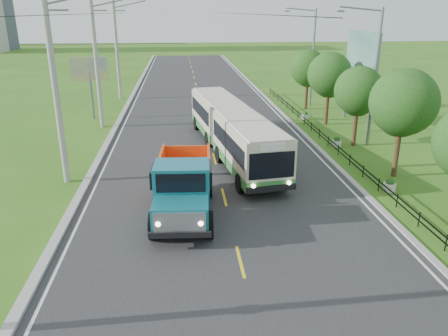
{
  "coord_description": "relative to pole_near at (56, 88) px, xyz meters",
  "views": [
    {
      "loc": [
        -2.01,
        -13.9,
        8.76
      ],
      "look_at": [
        -0.1,
        5.04,
        1.9
      ],
      "focal_mm": 35.0,
      "sensor_mm": 36.0,
      "label": 1
    }
  ],
  "objects": [
    {
      "name": "ground",
      "position": [
        8.26,
        -9.0,
        -5.09
      ],
      "size": [
        240.0,
        240.0,
        0.0
      ],
      "primitive_type": "plane",
      "color": "#2D5F16",
      "rests_on": "ground"
    },
    {
      "name": "road",
      "position": [
        8.26,
        11.0,
        -5.08
      ],
      "size": [
        14.0,
        120.0,
        0.02
      ],
      "primitive_type": "cube",
      "color": "#28282B",
      "rests_on": "ground"
    },
    {
      "name": "curb_left",
      "position": [
        1.06,
        11.0,
        -5.02
      ],
      "size": [
        0.4,
        120.0,
        0.15
      ],
      "primitive_type": "cube",
      "color": "#9E9E99",
      "rests_on": "ground"
    },
    {
      "name": "curb_right",
      "position": [
        15.41,
        11.0,
        -5.04
      ],
      "size": [
        0.3,
        120.0,
        0.1
      ],
      "primitive_type": "cube",
      "color": "#9E9E99",
      "rests_on": "ground"
    },
    {
      "name": "edge_line_left",
      "position": [
        1.61,
        11.0,
        -5.07
      ],
      "size": [
        0.12,
        120.0,
        0.0
      ],
      "primitive_type": "cube",
      "color": "silver",
      "rests_on": "road"
    },
    {
      "name": "edge_line_right",
      "position": [
        14.91,
        11.0,
        -5.07
      ],
      "size": [
        0.12,
        120.0,
        0.0
      ],
      "primitive_type": "cube",
      "color": "silver",
      "rests_on": "road"
    },
    {
      "name": "centre_dash",
      "position": [
        8.26,
        -9.0,
        -5.07
      ],
      "size": [
        0.12,
        2.2,
        0.0
      ],
      "primitive_type": "cube",
      "color": "yellow",
      "rests_on": "road"
    },
    {
      "name": "railing_right",
      "position": [
        16.26,
        5.0,
        -4.79
      ],
      "size": [
        0.04,
        40.0,
        0.6
      ],
      "primitive_type": "cube",
      "color": "black",
      "rests_on": "ground"
    },
    {
      "name": "pole_near",
      "position": [
        0.0,
        0.0,
        0.0
      ],
      "size": [
        3.51,
        0.32,
        10.0
      ],
      "color": "gray",
      "rests_on": "ground"
    },
    {
      "name": "pole_mid",
      "position": [
        0.0,
        12.0,
        0.0
      ],
      "size": [
        3.51,
        0.32,
        10.0
      ],
      "color": "gray",
      "rests_on": "ground"
    },
    {
      "name": "pole_far",
      "position": [
        0.0,
        24.0,
        0.0
      ],
      "size": [
        3.51,
        0.32,
        10.0
      ],
      "color": "gray",
      "rests_on": "ground"
    },
    {
      "name": "tree_third",
      "position": [
        18.12,
        -0.86,
        -1.11
      ],
      "size": [
        3.6,
        3.62,
        6.0
      ],
      "color": "#382314",
      "rests_on": "ground"
    },
    {
      "name": "tree_fourth",
      "position": [
        18.12,
        5.14,
        -1.51
      ],
      "size": [
        3.24,
        3.31,
        5.4
      ],
      "color": "#382314",
      "rests_on": "ground"
    },
    {
      "name": "tree_fifth",
      "position": [
        18.12,
        11.14,
        -1.24
      ],
      "size": [
        3.48,
        3.52,
        5.8
      ],
      "color": "#382314",
      "rests_on": "ground"
    },
    {
      "name": "tree_back",
      "position": [
        18.12,
        17.14,
        -1.44
      ],
      "size": [
        3.3,
        3.36,
        5.5
      ],
      "color": "#382314",
      "rests_on": "ground"
    },
    {
      "name": "streetlight_mid",
      "position": [
        18.9,
        5.0,
        -0.19
      ],
      "size": [
        3.02,
        0.2,
        9.07
      ],
      "color": "slate",
      "rests_on": "ground"
    },
    {
      "name": "streetlight_far",
      "position": [
        18.9,
        19.0,
        -0.19
      ],
      "size": [
        3.02,
        0.2,
        9.07
      ],
      "color": "slate",
      "rests_on": "ground"
    },
    {
      "name": "planter_near",
      "position": [
        16.86,
        -3.0,
        -4.81
      ],
      "size": [
        0.64,
        0.64,
        0.67
      ],
      "color": "silver",
      "rests_on": "ground"
    },
    {
      "name": "planter_mid",
      "position": [
        16.86,
        5.0,
        -4.81
      ],
      "size": [
        0.64,
        0.64,
        0.67
      ],
      "color": "silver",
      "rests_on": "ground"
    },
    {
      "name": "planter_far",
      "position": [
        16.86,
        13.0,
        -4.81
      ],
      "size": [
        0.64,
        0.64,
        0.67
      ],
      "color": "silver",
      "rests_on": "ground"
    },
    {
      "name": "billboard_left",
      "position": [
        -1.24,
        15.0,
        -1.23
      ],
      "size": [
        3.0,
        0.2,
        5.2
      ],
      "color": "slate",
      "rests_on": "ground"
    },
    {
      "name": "billboard_right",
      "position": [
        20.56,
        11.0,
        0.25
      ],
      "size": [
        0.24,
        6.0,
        7.3
      ],
      "color": "slate",
      "rests_on": "ground"
    },
    {
      "name": "bus",
      "position": [
        9.44,
        3.93,
        -3.29
      ],
      "size": [
        4.53,
        15.75,
        3.0
      ],
      "rotation": [
        0.0,
        0.0,
        0.13
      ],
      "color": "#317C34",
      "rests_on": "ground"
    },
    {
      "name": "dump_truck",
      "position": [
        6.26,
        -4.7,
        -3.54
      ],
      "size": [
        2.92,
        6.68,
        2.74
      ],
      "rotation": [
        0.0,
        0.0,
        -0.06
      ],
      "color": "#136876",
      "rests_on": "ground"
    }
  ]
}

